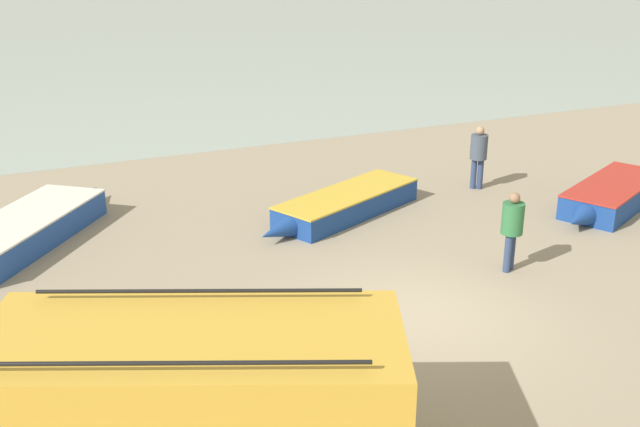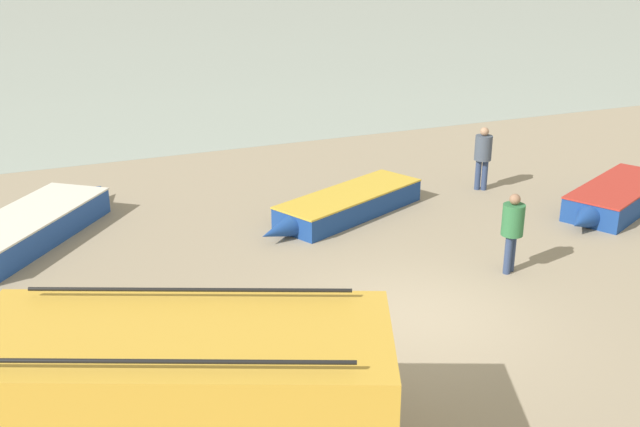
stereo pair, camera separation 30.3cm
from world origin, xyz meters
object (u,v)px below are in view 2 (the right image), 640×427
fisherman_0 (483,153)px  fisherman_1 (512,226)px  fishing_rowboat_2 (31,226)px  parked_van (180,398)px  fishing_rowboat_1 (616,198)px  fishing_rowboat_0 (345,205)px

fisherman_0 → fisherman_1: fisherman_0 is taller
fishing_rowboat_2 → fisherman_0: size_ratio=2.89×
parked_van → fishing_rowboat_2: parked_van is taller
parked_van → fisherman_0: bearing=-117.1°
fishing_rowboat_1 → fishing_rowboat_2: bearing=-40.9°
fishing_rowboat_0 → fishing_rowboat_2: fishing_rowboat_2 is taller
fishing_rowboat_2 → fisherman_1: (8.69, -5.57, 0.68)m
fishing_rowboat_0 → fishing_rowboat_1: size_ratio=1.08×
fishing_rowboat_1 → fisherman_1: fisherman_1 is taller
parked_van → fisherman_0: 12.73m
fishing_rowboat_0 → fisherman_0: bearing=161.7°
fisherman_1 → fisherman_0: bearing=-57.8°
fishing_rowboat_2 → parked_van: bearing=-133.7°
parked_van → fisherman_1: parked_van is taller
fishing_rowboat_0 → fishing_rowboat_2: size_ratio=0.99×
fishing_rowboat_1 → fisherman_1: bearing=-2.5°
fishing_rowboat_0 → fishing_rowboat_1: (6.30, -2.18, 0.03)m
fishing_rowboat_1 → fishing_rowboat_2: 13.80m
fishing_rowboat_0 → fisherman_1: (1.67, -4.20, 0.71)m
fishing_rowboat_0 → fishing_rowboat_2: 7.16m
parked_van → fisherman_1: (7.36, 3.45, -0.15)m
fishing_rowboat_1 → fishing_rowboat_2: (-13.33, 3.56, -0.00)m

